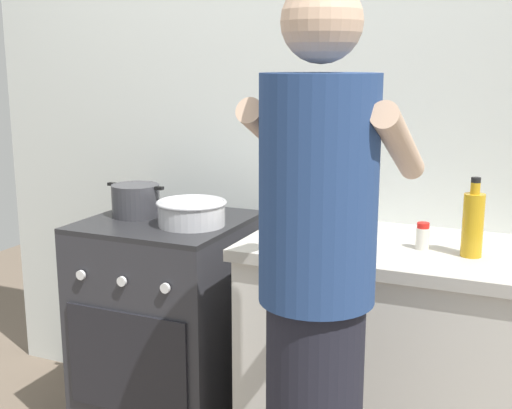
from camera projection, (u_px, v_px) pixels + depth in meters
The scene contains 9 objects.
back_wall at pixel (329, 128), 2.63m from camera, with size 3.20×0.10×2.50m.
countertop at pixel (388, 366), 2.34m from camera, with size 1.00×0.60×0.90m.
stove_range at pixel (169, 327), 2.70m from camera, with size 0.60×0.62×0.90m.
pot at pixel (136, 200), 2.65m from camera, with size 0.26×0.19×0.13m.
mixing_bowl at pixel (192, 212), 2.50m from camera, with size 0.27×0.27×0.09m.
utensil_crock at pixel (348, 201), 2.44m from camera, with size 0.10×0.10×0.33m.
spice_bottle at pixel (423, 236), 2.18m from camera, with size 0.04×0.04×0.09m.
oil_bottle at pixel (473, 223), 2.08m from camera, with size 0.07×0.07×0.25m.
person at pixel (316, 314), 1.73m from camera, with size 0.41×0.50×1.70m.
Camera 1 is at (0.99, -2.03, 1.50)m, focal length 46.41 mm.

